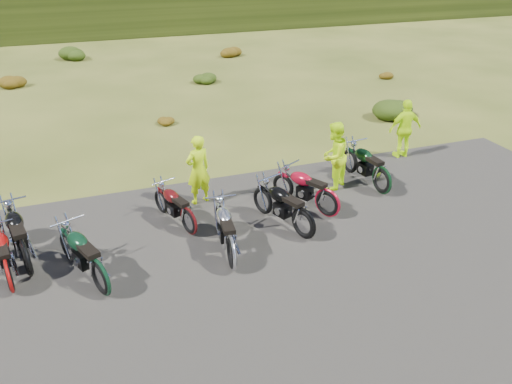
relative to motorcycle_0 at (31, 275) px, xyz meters
name	(u,v)px	position (x,y,z in m)	size (l,w,h in m)	color
ground	(255,252)	(4.76, -0.76, 0.00)	(300.00, 300.00, 0.00)	#3A4617
gravel_pad	(289,307)	(4.76, -2.76, 0.00)	(20.00, 12.00, 0.04)	black
hill_slope	(100,2)	(4.76, 49.24, 0.00)	(300.00, 46.00, 3.00)	#293612
shrub_2	(11,80)	(-1.44, 15.84, 0.38)	(1.30, 1.30, 0.77)	brown
shrub_3	(73,52)	(1.46, 21.14, 0.46)	(1.56, 1.56, 0.92)	#22370D
shrub_4	(164,119)	(4.36, 8.44, 0.23)	(0.77, 0.77, 0.45)	brown
shrub_5	(204,77)	(7.26, 13.74, 0.31)	(1.03, 1.03, 0.61)	#22370D
shrub_6	(230,50)	(10.16, 19.04, 0.38)	(1.30, 1.30, 0.77)	brown
shrub_7	(394,106)	(13.06, 6.34, 0.46)	(1.56, 1.56, 0.92)	#22370D
shrub_8	(384,74)	(15.96, 11.64, 0.23)	(0.77, 0.77, 0.45)	brown
motorcycle_0	(31,275)	(0.00, 0.00, 0.00)	(2.33, 0.78, 1.22)	black
motorcycle_1	(13,291)	(-0.31, -0.46, 0.00)	(1.99, 0.66, 1.04)	#960C0A
motorcycle_2	(104,295)	(1.41, -1.18, 0.00)	(2.25, 0.75, 1.18)	black
motorcycle_3	(232,269)	(4.09, -1.20, 0.00)	(2.19, 0.73, 1.15)	#B5B5BA
motorcycle_4	(190,234)	(3.54, 0.46, 0.00)	(1.95, 0.65, 1.02)	#4A0C0D
motorcycle_5	(303,238)	(6.03, -0.61, 0.00)	(2.21, 0.74, 1.16)	black
motorcycle_6	(326,217)	(7.02, 0.12, 0.00)	(2.16, 0.72, 1.13)	maroon
motorcycle_7	(380,194)	(9.00, 0.76, 0.00)	(2.23, 0.74, 1.17)	black
person_middle	(198,171)	(4.16, 1.95, 0.94)	(0.69, 0.45, 1.88)	#BFEC0C
person_right_a	(333,157)	(7.88, 1.54, 0.96)	(0.94, 0.73, 1.93)	#BFEC0C
person_right_b	(405,130)	(11.04, 2.79, 0.94)	(1.10, 0.46, 1.88)	#BFEC0C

